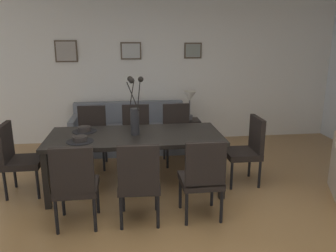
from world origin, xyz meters
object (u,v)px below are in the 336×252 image
(dining_chair_near_right, at_px, (92,134))
(bowl_near_right, at_px, (84,129))
(side_table, at_px, (189,134))
(table_lamp, at_px, (190,99))
(dining_chair_far_right, at_px, (136,132))
(framed_picture_right, at_px, (193,51))
(dining_chair_far_left, at_px, (139,179))
(dining_chair_head_east, at_px, (248,147))
(framed_picture_center, at_px, (131,51))
(dining_chair_mid_left, at_px, (202,176))
(centerpiece_vase, at_px, (135,113))
(sofa, at_px, (130,134))
(dining_chair_near_left, at_px, (75,182))
(dining_chair_mid_right, at_px, (177,131))
(bowl_near_left, at_px, (80,138))
(dining_chair_head_west, at_px, (17,156))
(framed_picture_left, at_px, (66,51))
(dining_table, at_px, (135,139))

(dining_chair_near_right, height_order, bowl_near_right, dining_chair_near_right)
(side_table, height_order, table_lamp, table_lamp)
(dining_chair_far_right, relative_size, framed_picture_right, 2.84)
(dining_chair_far_left, xyz_separation_m, dining_chair_head_east, (1.49, 0.88, 0.00))
(table_lamp, bearing_deg, framed_picture_center, 150.88)
(dining_chair_mid_left, relative_size, centerpiece_vase, 1.25)
(dining_chair_far_left, bearing_deg, sofa, 91.81)
(sofa, bearing_deg, dining_chair_near_left, -102.82)
(dining_chair_near_left, bearing_deg, framed_picture_center, 77.94)
(dining_chair_far_left, height_order, dining_chair_mid_left, same)
(dining_chair_far_right, bearing_deg, framed_picture_center, 91.43)
(framed_picture_right, bearing_deg, dining_chair_head_east, -80.32)
(dining_chair_near_right, relative_size, centerpiece_vase, 1.25)
(dining_chair_mid_right, xyz_separation_m, centerpiece_vase, (-0.68, -0.91, 0.51))
(dining_chair_far_left, distance_m, bowl_near_left, 0.98)
(dining_chair_mid_right, bearing_deg, centerpiece_vase, -126.55)
(dining_chair_head_west, relative_size, sofa, 0.47)
(dining_chair_far_left, height_order, bowl_near_right, dining_chair_far_left)
(dining_chair_mid_left, relative_size, dining_chair_head_west, 1.00)
(dining_chair_mid_right, xyz_separation_m, framed_picture_center, (-0.68, 1.21, 1.19))
(dining_chair_head_west, relative_size, side_table, 1.77)
(dining_chair_head_east, bearing_deg, framed_picture_center, 125.30)
(dining_chair_head_west, height_order, framed_picture_right, framed_picture_right)
(bowl_near_right, xyz_separation_m, sofa, (0.59, 1.42, -0.50))
(dining_chair_near_right, distance_m, bowl_near_right, 0.74)
(dining_chair_mid_left, bearing_deg, table_lamp, 82.92)
(dining_chair_mid_right, distance_m, table_lamp, 0.82)
(framed_picture_center, bearing_deg, sofa, -98.03)
(sofa, relative_size, side_table, 3.79)
(dining_chair_mid_right, bearing_deg, dining_chair_far_left, -110.36)
(dining_chair_far_right, bearing_deg, side_table, 33.92)
(dining_chair_mid_left, xyz_separation_m, side_table, (0.30, 2.44, -0.25))
(dining_chair_far_right, distance_m, bowl_near_left, 1.36)
(sofa, bearing_deg, dining_chair_near_right, -128.25)
(dining_chair_near_right, bearing_deg, framed_picture_left, 112.28)
(dining_chair_head_west, height_order, bowl_near_left, dining_chair_head_west)
(dining_chair_mid_left, relative_size, side_table, 1.77)
(bowl_near_right, bearing_deg, dining_chair_head_east, -5.87)
(dining_chair_far_left, relative_size, side_table, 1.77)
(dining_chair_near_left, distance_m, dining_chair_mid_left, 1.33)
(dining_chair_far_right, height_order, dining_chair_mid_right, same)
(dining_chair_far_right, xyz_separation_m, framed_picture_center, (-0.03, 1.20, 1.19))
(dining_chair_mid_left, xyz_separation_m, sofa, (-0.76, 2.51, -0.23))
(dining_chair_far_left, relative_size, dining_chair_mid_right, 1.00)
(dining_table, relative_size, framed_picture_left, 5.65)
(dining_chair_far_right, xyz_separation_m, bowl_near_left, (-0.69, -1.14, 0.27))
(table_lamp, height_order, framed_picture_left, framed_picture_left)
(framed_picture_right, bearing_deg, sofa, -158.28)
(dining_chair_head_east, height_order, framed_picture_right, framed_picture_right)
(side_table, bearing_deg, dining_chair_mid_right, -115.63)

